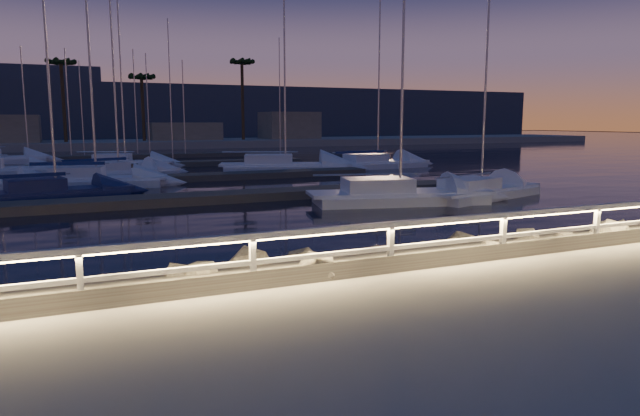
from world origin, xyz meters
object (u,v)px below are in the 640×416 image
at_px(sailboat_d, 479,190).
at_px(sailboat_k, 123,162).
at_px(sailboat_g, 116,172).
at_px(sailboat_l, 375,163).
at_px(guard_rail, 466,228).
at_px(sailboat_f, 93,179).
at_px(sailboat_c, 395,194).
at_px(sailboat_b, 52,192).
at_px(sailboat_h, 282,165).

distance_m(sailboat_d, sailboat_k, 30.11).
xyz_separation_m(sailboat_g, sailboat_k, (1.28, 9.52, -0.01)).
relative_size(sailboat_g, sailboat_k, 1.02).
bearing_deg(sailboat_l, guard_rail, -120.81).
distance_m(sailboat_f, sailboat_g, 4.60).
relative_size(guard_rail, sailboat_c, 3.12).
xyz_separation_m(sailboat_b, sailboat_k, (4.86, 18.93, 0.01)).
height_order(sailboat_c, sailboat_f, sailboat_c).
bearing_deg(sailboat_g, sailboat_k, 61.76).
relative_size(sailboat_f, sailboat_g, 0.97).
distance_m(guard_rail, sailboat_f, 25.63).
bearing_deg(sailboat_c, sailboat_l, 76.41).
relative_size(sailboat_d, sailboat_g, 0.97).
distance_m(sailboat_b, sailboat_l, 25.35).
bearing_deg(sailboat_c, sailboat_h, 99.77).
relative_size(sailboat_c, sailboat_h, 0.87).
relative_size(sailboat_g, sailboat_h, 0.82).
xyz_separation_m(sailboat_b, sailboat_f, (2.01, 5.08, 0.03)).
relative_size(sailboat_b, sailboat_l, 0.80).
height_order(guard_rail, sailboat_k, sailboat_k).
height_order(guard_rail, sailboat_l, sailboat_l).
bearing_deg(guard_rail, sailboat_b, 114.00).
xyz_separation_m(sailboat_k, sailboat_l, (18.38, -8.81, 0.01)).
xyz_separation_m(guard_rail, sailboat_l, (14.51, 29.74, -0.95)).
distance_m(guard_rail, sailboat_k, 38.76).
relative_size(guard_rail, sailboat_k, 3.36).
relative_size(sailboat_d, sailboat_h, 0.80).
bearing_deg(sailboat_f, sailboat_h, 33.53).
xyz_separation_m(guard_rail, sailboat_f, (-6.73, 24.71, -0.94)).
xyz_separation_m(guard_rail, sailboat_d, (10.20, 11.94, -0.98)).
height_order(sailboat_f, sailboat_l, sailboat_l).
height_order(sailboat_f, sailboat_k, sailboat_k).
bearing_deg(sailboat_g, sailboat_d, -68.66).
bearing_deg(guard_rail, sailboat_c, 65.26).
bearing_deg(sailboat_k, sailboat_h, -22.64).
height_order(sailboat_b, sailboat_h, sailboat_h).
xyz_separation_m(guard_rail, sailboat_b, (-8.74, 19.62, -0.97)).
height_order(guard_rail, sailboat_c, sailboat_c).
distance_m(sailboat_g, sailboat_h, 11.83).
height_order(sailboat_d, sailboat_f, sailboat_d).
bearing_deg(sailboat_c, sailboat_f, 147.40).
height_order(sailboat_c, sailboat_g, sailboat_c).
relative_size(sailboat_b, sailboat_f, 0.90).
xyz_separation_m(sailboat_c, sailboat_k, (-9.43, 26.50, -0.02)).
xyz_separation_m(sailboat_c, sailboat_h, (1.09, 17.86, 0.02)).
height_order(sailboat_c, sailboat_h, sailboat_h).
bearing_deg(sailboat_g, sailboat_f, -130.60).
xyz_separation_m(sailboat_c, sailboat_d, (4.65, -0.12, -0.04)).
relative_size(sailboat_h, sailboat_k, 1.25).
relative_size(sailboat_b, sailboat_c, 0.83).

